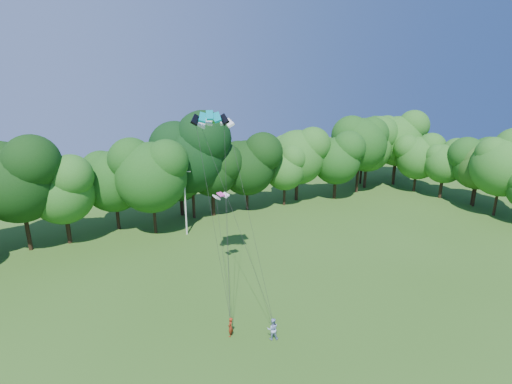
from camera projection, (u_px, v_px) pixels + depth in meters
utility_pole at (185, 202)px, 49.57m from camera, size 1.59×0.70×8.41m
kite_flyer_left at (230, 327)px, 31.26m from camera, size 0.70×0.68×1.61m
kite_flyer_right at (273, 329)px, 30.86m from camera, size 1.10×1.02×1.82m
kite_teal at (210, 115)px, 32.90m from camera, size 3.21×2.34×0.74m
kite_green at (215, 119)px, 34.64m from camera, size 3.31×2.10×0.52m
kite_pink at (221, 194)px, 37.56m from camera, size 1.63×0.96×0.26m
tree_back_center at (191, 152)px, 53.68m from camera, size 10.41×10.41×15.14m
tree_back_east at (368, 141)px, 68.54m from camera, size 9.06×9.06×13.17m
tree_flank_east at (480, 163)px, 59.24m from camera, size 7.52×7.52×10.94m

